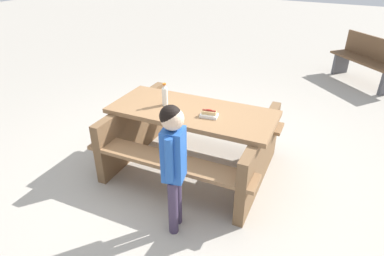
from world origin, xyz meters
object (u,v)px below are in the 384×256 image
at_px(soda_bottle, 165,95).
at_px(child_in_coat, 173,155).
at_px(hotdog_tray, 209,114).
at_px(park_bench_near, 369,60).
at_px(picnic_table, 192,134).

xyz_separation_m(soda_bottle, child_in_coat, (0.64, -0.88, -0.08)).
xyz_separation_m(hotdog_tray, child_in_coat, (0.08, -0.85, 0.01)).
xyz_separation_m(child_in_coat, park_bench_near, (1.27, 4.97, -0.34)).
bearing_deg(hotdog_tray, child_in_coat, -84.34).
distance_m(picnic_table, child_in_coat, 1.02).
bearing_deg(child_in_coat, park_bench_near, 75.70).
distance_m(hotdog_tray, park_bench_near, 4.35).
height_order(picnic_table, hotdog_tray, hotdog_tray).
height_order(hotdog_tray, child_in_coat, child_in_coat).
height_order(soda_bottle, park_bench_near, soda_bottle).
relative_size(hotdog_tray, child_in_coat, 0.16).
relative_size(hotdog_tray, park_bench_near, 0.14).
height_order(soda_bottle, hotdog_tray, soda_bottle).
distance_m(child_in_coat, park_bench_near, 5.14).
height_order(soda_bottle, child_in_coat, child_in_coat).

